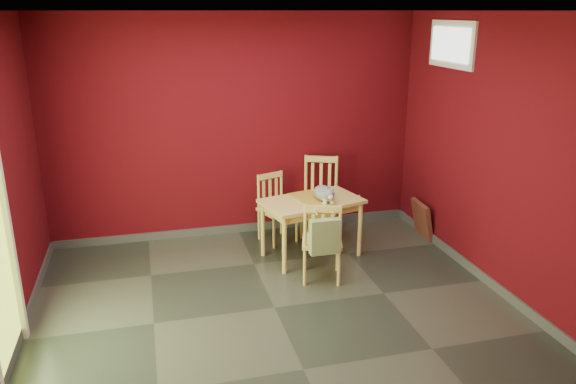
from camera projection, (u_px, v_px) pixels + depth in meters
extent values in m
plane|color=#2D342D|center=(275.00, 308.00, 5.35)|extent=(4.50, 4.50, 0.00)
plane|color=#4D070F|center=(236.00, 128.00, 6.77)|extent=(4.50, 0.00, 4.50)
plane|color=#4D070F|center=(356.00, 268.00, 3.09)|extent=(4.50, 0.00, 4.50)
plane|color=#4D070F|center=(498.00, 156.00, 5.47)|extent=(0.00, 4.00, 4.00)
plane|color=white|center=(272.00, 11.00, 4.52)|extent=(4.50, 4.50, 0.00)
cube|color=#3F4244|center=(239.00, 228.00, 7.16)|extent=(4.50, 0.02, 0.10)
cube|color=#3F4244|center=(20.00, 336.00, 4.80)|extent=(0.03, 4.00, 0.10)
cube|color=#3F4244|center=(482.00, 276.00, 5.87)|extent=(0.03, 4.00, 0.10)
cube|color=white|center=(6.00, 222.00, 4.55)|extent=(0.06, 0.08, 2.13)
cube|color=white|center=(452.00, 44.00, 6.08)|extent=(0.03, 0.90, 0.50)
cube|color=white|center=(450.00, 44.00, 6.07)|extent=(0.02, 0.76, 0.36)
cube|color=silver|center=(357.00, 200.00, 7.47)|extent=(0.08, 0.02, 0.12)
cube|color=#DCC066|center=(312.00, 201.00, 6.29)|extent=(1.21, 0.87, 0.04)
cube|color=#DCC066|center=(312.00, 207.00, 6.31)|extent=(1.07, 0.74, 0.09)
cylinder|color=#DCC066|center=(284.00, 246.00, 5.96)|extent=(0.05, 0.05, 0.64)
cylinder|color=#DCC066|center=(263.00, 229.00, 6.40)|extent=(0.05, 0.05, 0.64)
cylinder|color=#DCC066|center=(360.00, 229.00, 6.40)|extent=(0.05, 0.05, 0.64)
cylinder|color=#DCC066|center=(335.00, 215.00, 6.84)|extent=(0.05, 0.05, 0.64)
cube|color=#AF892D|center=(312.00, 199.00, 6.29)|extent=(0.44, 0.67, 0.01)
cube|color=#AF892D|center=(320.00, 222.00, 6.05)|extent=(0.29, 0.08, 0.31)
cube|color=#DCC066|center=(278.00, 210.00, 6.79)|extent=(0.50, 0.50, 0.04)
cylinder|color=#DCC066|center=(274.00, 233.00, 6.64)|extent=(0.03, 0.03, 0.38)
cylinder|color=#DCC066|center=(259.00, 225.00, 6.90)|extent=(0.03, 0.03, 0.38)
cylinder|color=#DCC066|center=(297.00, 227.00, 6.82)|extent=(0.03, 0.03, 0.38)
cylinder|color=#DCC066|center=(281.00, 219.00, 7.08)|extent=(0.03, 0.03, 0.38)
cylinder|color=#DCC066|center=(259.00, 191.00, 6.76)|extent=(0.03, 0.03, 0.41)
cylinder|color=#DCC066|center=(281.00, 187.00, 6.94)|extent=(0.03, 0.03, 0.41)
cube|color=#DCC066|center=(270.00, 176.00, 6.80)|extent=(0.34, 0.15, 0.06)
cube|color=#DCC066|center=(264.00, 193.00, 6.81)|extent=(0.04, 0.03, 0.32)
cube|color=#DCC066|center=(270.00, 192.00, 6.86)|extent=(0.04, 0.03, 0.32)
cube|color=#DCC066|center=(276.00, 191.00, 6.91)|extent=(0.04, 0.03, 0.32)
cube|color=#DCC066|center=(319.00, 199.00, 6.99)|extent=(0.59, 0.59, 0.04)
cylinder|color=#DCC066|center=(302.00, 222.00, 6.90)|extent=(0.04, 0.04, 0.44)
cylinder|color=#DCC066|center=(305.00, 211.00, 7.27)|extent=(0.04, 0.04, 0.44)
cylinder|color=#DCC066|center=(333.00, 223.00, 6.85)|extent=(0.04, 0.04, 0.44)
cylinder|color=#DCC066|center=(335.00, 213.00, 7.22)|extent=(0.04, 0.04, 0.44)
cylinder|color=#DCC066|center=(306.00, 174.00, 7.11)|extent=(0.04, 0.04, 0.48)
cylinder|color=#DCC066|center=(336.00, 175.00, 7.06)|extent=(0.04, 0.04, 0.48)
cube|color=#DCC066|center=(321.00, 159.00, 7.03)|extent=(0.39, 0.19, 0.08)
cube|color=#DCC066|center=(313.00, 177.00, 7.11)|extent=(0.04, 0.03, 0.38)
cube|color=#DCC066|center=(321.00, 178.00, 7.10)|extent=(0.04, 0.03, 0.38)
cube|color=#DCC066|center=(329.00, 178.00, 7.09)|extent=(0.04, 0.03, 0.38)
cube|color=#DCC066|center=(322.00, 241.00, 5.83)|extent=(0.51, 0.51, 0.04)
cylinder|color=#DCC066|center=(338.00, 254.00, 6.05)|extent=(0.03, 0.03, 0.40)
cylinder|color=#DCC066|center=(339.00, 268.00, 5.72)|extent=(0.03, 0.03, 0.40)
cylinder|color=#DCC066|center=(305.00, 253.00, 6.07)|extent=(0.03, 0.03, 0.40)
cylinder|color=#DCC066|center=(305.00, 267.00, 5.74)|extent=(0.03, 0.03, 0.40)
cylinder|color=#DCC066|center=(340.00, 226.00, 5.58)|extent=(0.03, 0.03, 0.44)
cylinder|color=#DCC066|center=(305.00, 226.00, 5.59)|extent=(0.03, 0.03, 0.44)
cube|color=#DCC066|center=(323.00, 209.00, 5.53)|extent=(0.36, 0.14, 0.07)
cube|color=#DCC066|center=(332.00, 230.00, 5.60)|extent=(0.04, 0.03, 0.34)
cube|color=#DCC066|center=(323.00, 230.00, 5.60)|extent=(0.04, 0.03, 0.34)
cube|color=#DCC066|center=(313.00, 229.00, 5.60)|extent=(0.04, 0.03, 0.34)
cube|color=#7F9760|center=(325.00, 237.00, 5.54)|extent=(0.30, 0.09, 0.36)
cylinder|color=#7F9760|center=(315.00, 213.00, 5.50)|extent=(0.02, 0.15, 0.02)
cylinder|color=#7F9760|center=(332.00, 211.00, 5.54)|extent=(0.02, 0.15, 0.02)
cube|color=brown|center=(422.00, 219.00, 6.98)|extent=(0.17, 0.45, 0.45)
cube|color=black|center=(422.00, 219.00, 6.98)|extent=(0.12, 0.32, 0.31)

